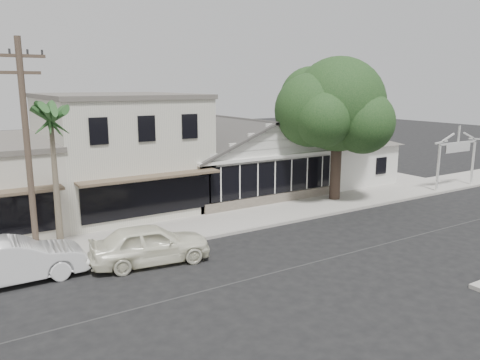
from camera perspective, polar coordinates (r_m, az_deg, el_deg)
ground at (r=19.48m, az=7.03°, el=-10.45°), size 140.00×140.00×0.00m
sidewalk_north at (r=22.18m, az=-21.42°, el=-8.20°), size 90.00×3.50×0.15m
corner_shop at (r=31.49m, az=-0.09°, el=3.08°), size 10.40×8.60×5.10m
side_cottage at (r=35.93m, az=11.92°, el=2.09°), size 6.00×6.00×3.00m
arch_sign at (r=35.80m, az=25.04°, el=3.90°), size 4.12×0.12×3.95m
row_building_near at (r=29.00m, az=-14.75°, el=3.23°), size 8.00×10.00×6.50m
utility_pole at (r=19.45m, az=-24.46°, el=3.19°), size 1.80×0.24×9.00m
car_0 at (r=19.79m, az=-10.88°, el=-7.65°), size 5.11×2.61×1.67m
car_1 at (r=19.55m, az=-25.80°, el=-8.86°), size 5.10×1.80×1.68m
shade_tree at (r=29.67m, az=11.42°, el=8.70°), size 8.07×7.30×8.96m
palm_east at (r=20.16m, az=-22.09°, el=6.88°), size 2.35×2.35×6.91m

